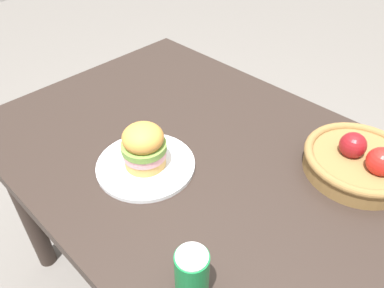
{
  "coord_description": "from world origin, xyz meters",
  "views": [
    {
      "loc": [
        0.5,
        -0.6,
        1.45
      ],
      "look_at": [
        -0.05,
        -0.05,
        0.81
      ],
      "focal_mm": 35.09,
      "sensor_mm": 36.0,
      "label": 1
    }
  ],
  "objects_px": {
    "sandwich": "(144,146)",
    "soda_can": "(192,275)",
    "fruit_basket": "(360,161)",
    "plate": "(146,165)"
  },
  "relations": [
    {
      "from": "plate",
      "to": "soda_can",
      "type": "xyz_separation_m",
      "value": [
        0.35,
        -0.17,
        0.06
      ]
    },
    {
      "from": "sandwich",
      "to": "soda_can",
      "type": "xyz_separation_m",
      "value": [
        0.35,
        -0.17,
        -0.01
      ]
    },
    {
      "from": "plate",
      "to": "soda_can",
      "type": "distance_m",
      "value": 0.39
    },
    {
      "from": "sandwich",
      "to": "fruit_basket",
      "type": "distance_m",
      "value": 0.57
    },
    {
      "from": "soda_can",
      "to": "fruit_basket",
      "type": "relative_size",
      "value": 0.43
    },
    {
      "from": "plate",
      "to": "sandwich",
      "type": "relative_size",
      "value": 2.14
    },
    {
      "from": "sandwich",
      "to": "soda_can",
      "type": "height_order",
      "value": "sandwich"
    },
    {
      "from": "soda_can",
      "to": "fruit_basket",
      "type": "xyz_separation_m",
      "value": [
        0.07,
        0.56,
        -0.02
      ]
    },
    {
      "from": "plate",
      "to": "sandwich",
      "type": "height_order",
      "value": "sandwich"
    },
    {
      "from": "fruit_basket",
      "to": "sandwich",
      "type": "bearing_deg",
      "value": -137.09
    }
  ]
}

